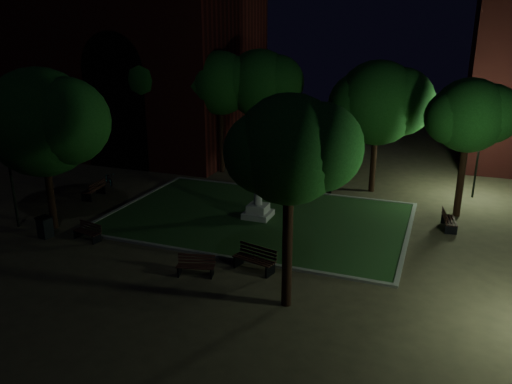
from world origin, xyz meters
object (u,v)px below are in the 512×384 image
Objects in this scene: bench_far_side at (319,187)px; bicycle at (109,179)px; bench_near_right at (255,260)px; trash_bin at (45,227)px; bench_left_side at (94,190)px; bench_near_left at (196,266)px; monument at (258,201)px; bench_west_near at (88,232)px; bench_right_side at (448,221)px.

bench_far_side is 1.13× the size of bicycle.
bench_near_right is 10.61m from trash_bin.
trash_bin is (1.73, -5.84, 0.06)m from bench_left_side.
bench_left_side is at bearing 131.88° from bench_near_left.
monument is 8.54m from bench_west_near.
bicycle is at bearing 132.23° from bench_west_near.
monument is 1.67× the size of bench_near_right.
bench_near_left is 14.52m from bicycle.
bench_west_near is at bearing 31.10° from bench_far_side.
bench_far_side is 15.46m from trash_bin.
bench_right_side is 1.04× the size of bench_far_side.
trash_bin is (-17.95, -8.05, 0.10)m from bench_right_side.
bench_near_right is at bearing 58.54° from bench_left_side.
bench_west_near is at bearing -166.85° from bench_near_right.
bench_near_right reaches higher than bench_near_left.
bench_west_near is (-8.51, 0.15, -0.09)m from bench_near_right.
bench_near_right is 1.85× the size of trash_bin.
bench_near_right is 8.51m from bench_west_near.
bench_west_near is 0.93× the size of bench_far_side.
monument is at bearing 123.73° from bench_near_right.
bicycle is (-11.19, 2.37, -0.57)m from monument.
bench_near_right is 10.64m from bench_right_side.
bench_near_right is at bearing 17.16° from bench_near_left.
bench_near_right is at bearing -82.99° from bicycle.
bench_west_near is 1.50× the size of trash_bin.
bench_left_side is (-3.82, 5.34, 0.08)m from bench_west_near.
bench_near_right is 15.45m from bicycle.
bench_west_near is 6.57m from bench_left_side.
bench_near_left is at bearing -1.00° from bench_west_near.
monument is 2.17× the size of bicycle.
bench_left_side reaches higher than bench_far_side.
monument is 6.96m from bench_near_left.
bench_west_near is 9.17m from bicycle.
bench_far_side is at bearing 69.60° from monument.
monument is 9.59m from bench_right_side.
bench_left_side is 19.80m from bench_right_side.
monument reaches higher than bench_left_side.
bench_left_side is at bearing -122.87° from bicycle.
bench_left_side is 13.45m from bench_far_side.
bicycle is at bearing -168.66° from bench_left_side.
bench_west_near is at bearing 107.34° from bench_right_side.
bench_west_near is at bearing 13.34° from trash_bin.
bench_near_right is 10.95m from bench_far_side.
bench_near_left is 1.09× the size of bicycle.
bench_right_side is at bearing 28.94° from bench_near_left.
bench_near_right is (2.01, -5.66, -0.49)m from monument.
bench_right_side is 20.55m from bicycle.
bench_near_left is at bearing -133.96° from bench_near_right.
bench_near_right is 1.15× the size of bench_far_side.
bench_far_side reaches higher than bench_near_left.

